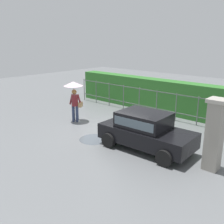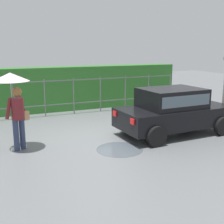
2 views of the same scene
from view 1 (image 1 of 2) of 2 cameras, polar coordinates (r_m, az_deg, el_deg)
The scene contains 7 objects.
ground_plane at distance 12.30m, azimuth 0.40°, elevation -4.14°, with size 40.00×40.00×0.00m, color slate.
car at distance 10.18m, azimuth 7.38°, elevation -3.84°, with size 3.79×1.97×1.48m.
pedestrian at distance 13.42m, azimuth -8.35°, elevation 4.35°, with size 0.97×0.97×2.10m.
gate_pillar at distance 9.02m, azimuth 21.66°, elevation -4.58°, with size 0.60×0.60×2.42m.
fence_section at distance 14.84m, azimuth 7.87°, elevation 2.57°, with size 10.77×0.05×1.50m.
hedge_row at distance 15.66m, azimuth 10.02°, elevation 3.65°, with size 11.72×0.90×1.90m, color #2D6B28.
puddle_near at distance 11.32m, azimuth -3.99°, elevation -6.01°, with size 1.29×1.29×0.00m, color #4C545B.
Camera 1 is at (7.67, -8.63, 4.24)m, focal length 41.46 mm.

